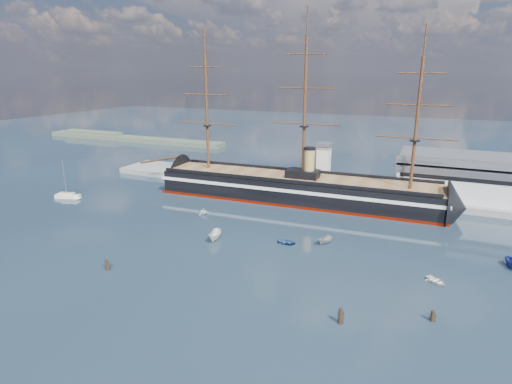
% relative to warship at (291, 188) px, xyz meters
% --- Properties ---
extents(ground, '(600.00, 600.00, 0.00)m').
position_rel_warship_xyz_m(ground, '(3.81, -20.00, -4.04)').
color(ground, '#1A2533').
rests_on(ground, ground).
extents(quay, '(180.00, 18.00, 2.00)m').
position_rel_warship_xyz_m(quay, '(13.81, 16.00, -4.04)').
color(quay, slate).
rests_on(quay, ground).
extents(warehouse, '(63.00, 21.00, 11.60)m').
position_rel_warship_xyz_m(warehouse, '(61.81, 20.00, 3.95)').
color(warehouse, '#B7BABC').
rests_on(warehouse, ground).
extents(quay_tower, '(5.00, 5.00, 15.00)m').
position_rel_warship_xyz_m(quay_tower, '(6.81, 13.00, 5.72)').
color(quay_tower, silver).
rests_on(quay_tower, ground).
extents(shoreline, '(120.00, 10.00, 4.00)m').
position_rel_warship_xyz_m(shoreline, '(-135.42, 75.00, -2.59)').
color(shoreline, '#3F4C38').
rests_on(shoreline, ground).
extents(warship, '(113.17, 19.61, 53.94)m').
position_rel_warship_xyz_m(warship, '(0.00, 0.00, 0.00)').
color(warship, black).
rests_on(warship, ground).
extents(sailboat, '(8.28, 5.10, 12.76)m').
position_rel_warship_xyz_m(sailboat, '(-67.22, -27.78, -3.23)').
color(sailboat, beige).
rests_on(sailboat, ground).
extents(motorboat_a, '(7.71, 4.30, 2.92)m').
position_rel_warship_xyz_m(motorboat_a, '(-5.53, -39.76, -4.04)').
color(motorboat_a, white).
rests_on(motorboat_a, ground).
extents(motorboat_b, '(1.19, 2.91, 1.35)m').
position_rel_warship_xyz_m(motorboat_b, '(11.32, -34.83, -4.04)').
color(motorboat_b, navy).
rests_on(motorboat_b, ground).
extents(motorboat_c, '(6.05, 4.38, 2.28)m').
position_rel_warship_xyz_m(motorboat_c, '(19.88, -30.95, -4.04)').
color(motorboat_c, gray).
rests_on(motorboat_c, ground).
extents(motorboat_d, '(4.87, 5.98, 2.03)m').
position_rel_warship_xyz_m(motorboat_d, '(-18.20, -24.01, -4.04)').
color(motorboat_d, white).
rests_on(motorboat_d, ground).
extents(motorboat_e, '(2.72, 2.82, 1.31)m').
position_rel_warship_xyz_m(motorboat_e, '(44.88, -41.26, -4.04)').
color(motorboat_e, white).
rests_on(motorboat_e, ground).
extents(motorboat_f, '(6.36, 4.24, 2.39)m').
position_rel_warship_xyz_m(motorboat_f, '(59.31, -27.75, -4.04)').
color(motorboat_f, navy).
rests_on(motorboat_f, ground).
extents(piling_near_left, '(0.64, 0.64, 3.03)m').
position_rel_warship_xyz_m(piling_near_left, '(-18.19, -63.20, -4.04)').
color(piling_near_left, black).
rests_on(piling_near_left, ground).
extents(piling_near_right, '(0.64, 0.64, 3.55)m').
position_rel_warship_xyz_m(piling_near_right, '(30.92, -62.85, -4.04)').
color(piling_near_right, black).
rests_on(piling_near_right, ground).
extents(piling_far_right, '(0.64, 0.64, 2.67)m').
position_rel_warship_xyz_m(piling_far_right, '(44.74, -55.85, -4.04)').
color(piling_far_right, black).
rests_on(piling_far_right, ground).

